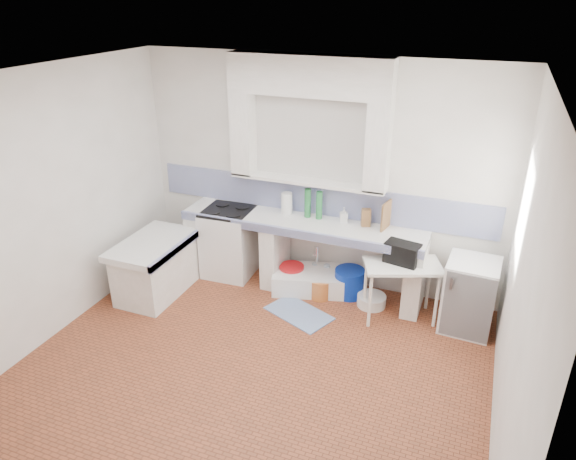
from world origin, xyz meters
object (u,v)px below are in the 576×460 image
at_px(sink, 312,281).
at_px(fridge, 469,295).
at_px(stove, 229,243).
at_px(side_table, 400,291).

relative_size(sink, fridge, 1.16).
relative_size(stove, sink, 0.92).
xyz_separation_m(stove, sink, (1.14, -0.01, -0.32)).
xyz_separation_m(side_table, fridge, (0.73, 0.08, 0.06)).
bearing_deg(fridge, stove, -179.71).
distance_m(stove, side_table, 2.28).
bearing_deg(side_table, fridge, -15.49).
bearing_deg(fridge, side_table, -170.81).
bearing_deg(sink, side_table, -26.91).
bearing_deg(side_table, sink, 147.59).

